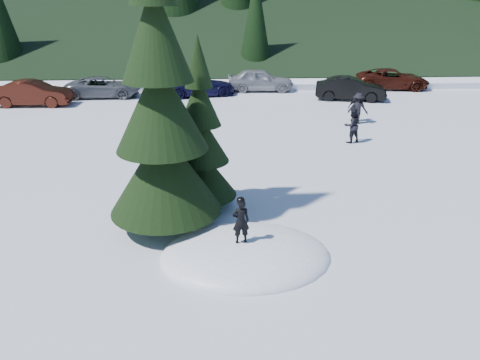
{
  "coord_description": "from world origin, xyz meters",
  "views": [
    {
      "loc": [
        -0.68,
        -10.62,
        6.47
      ],
      "look_at": [
        -0.02,
        2.66,
        1.1
      ],
      "focal_mm": 35.0,
      "sensor_mm": 36.0,
      "label": 1
    }
  ],
  "objects_px": {
    "adult_1": "(356,107)",
    "car_3": "(197,85)",
    "car_1": "(33,93)",
    "car_6": "(392,79)",
    "car_5": "(351,89)",
    "adult_2": "(358,108)",
    "spruce_tall": "(161,117)",
    "child_skier": "(241,221)",
    "adult_0": "(352,125)",
    "spruce_short": "(201,144)",
    "car_4": "(260,80)",
    "car_2": "(103,87)"
  },
  "relations": [
    {
      "from": "car_1",
      "to": "adult_1",
      "type": "bearing_deg",
      "value": -103.09
    },
    {
      "from": "car_3",
      "to": "adult_2",
      "type": "bearing_deg",
      "value": -144.56
    },
    {
      "from": "adult_0",
      "to": "adult_2",
      "type": "relative_size",
      "value": 1.0
    },
    {
      "from": "car_1",
      "to": "adult_0",
      "type": "bearing_deg",
      "value": -114.96
    },
    {
      "from": "spruce_tall",
      "to": "adult_2",
      "type": "distance_m",
      "value": 14.56
    },
    {
      "from": "spruce_short",
      "to": "child_skier",
      "type": "height_order",
      "value": "spruce_short"
    },
    {
      "from": "adult_1",
      "to": "car_4",
      "type": "xyz_separation_m",
      "value": [
        -4.37,
        8.47,
        -0.02
      ]
    },
    {
      "from": "adult_2",
      "to": "car_3",
      "type": "distance_m",
      "value": 11.42
    },
    {
      "from": "adult_0",
      "to": "car_4",
      "type": "height_order",
      "value": "adult_0"
    },
    {
      "from": "car_5",
      "to": "adult_1",
      "type": "bearing_deg",
      "value": -179.62
    },
    {
      "from": "child_skier",
      "to": "car_5",
      "type": "height_order",
      "value": "child_skier"
    },
    {
      "from": "spruce_short",
      "to": "adult_0",
      "type": "height_order",
      "value": "spruce_short"
    },
    {
      "from": "adult_1",
      "to": "car_1",
      "type": "height_order",
      "value": "adult_1"
    },
    {
      "from": "car_4",
      "to": "car_6",
      "type": "height_order",
      "value": "car_4"
    },
    {
      "from": "car_4",
      "to": "adult_2",
      "type": "bearing_deg",
      "value": -151.7
    },
    {
      "from": "spruce_tall",
      "to": "adult_0",
      "type": "height_order",
      "value": "spruce_tall"
    },
    {
      "from": "adult_2",
      "to": "car_6",
      "type": "relative_size",
      "value": 0.32
    },
    {
      "from": "adult_0",
      "to": "adult_1",
      "type": "relative_size",
      "value": 1.02
    },
    {
      "from": "adult_1",
      "to": "car_6",
      "type": "xyz_separation_m",
      "value": [
        5.1,
        8.78,
        -0.09
      ]
    },
    {
      "from": "adult_0",
      "to": "car_3",
      "type": "bearing_deg",
      "value": -75.47
    },
    {
      "from": "child_skier",
      "to": "car_6",
      "type": "bearing_deg",
      "value": -126.8
    },
    {
      "from": "adult_2",
      "to": "car_6",
      "type": "bearing_deg",
      "value": -97.15
    },
    {
      "from": "spruce_tall",
      "to": "spruce_short",
      "type": "distance_m",
      "value": 2.11
    },
    {
      "from": "child_skier",
      "to": "car_3",
      "type": "height_order",
      "value": "child_skier"
    },
    {
      "from": "car_1",
      "to": "car_4",
      "type": "relative_size",
      "value": 1.01
    },
    {
      "from": "adult_2",
      "to": "car_3",
      "type": "height_order",
      "value": "adult_2"
    },
    {
      "from": "adult_1",
      "to": "car_4",
      "type": "height_order",
      "value": "adult_1"
    },
    {
      "from": "adult_0",
      "to": "car_1",
      "type": "height_order",
      "value": "adult_0"
    },
    {
      "from": "car_1",
      "to": "car_4",
      "type": "distance_m",
      "value": 14.67
    },
    {
      "from": "car_1",
      "to": "car_6",
      "type": "relative_size",
      "value": 0.91
    },
    {
      "from": "adult_2",
      "to": "spruce_tall",
      "type": "bearing_deg",
      "value": 73.68
    },
    {
      "from": "car_1",
      "to": "car_5",
      "type": "relative_size",
      "value": 1.04
    },
    {
      "from": "spruce_tall",
      "to": "car_5",
      "type": "xyz_separation_m",
      "value": [
        10.05,
        16.99,
        -2.59
      ]
    },
    {
      "from": "car_6",
      "to": "spruce_tall",
      "type": "bearing_deg",
      "value": 152.56
    },
    {
      "from": "child_skier",
      "to": "adult_2",
      "type": "distance_m",
      "value": 14.8
    },
    {
      "from": "car_1",
      "to": "car_5",
      "type": "height_order",
      "value": "car_1"
    },
    {
      "from": "adult_1",
      "to": "child_skier",
      "type": "bearing_deg",
      "value": 48.56
    },
    {
      "from": "car_1",
      "to": "car_4",
      "type": "bearing_deg",
      "value": -73.87
    },
    {
      "from": "car_2",
      "to": "car_4",
      "type": "distance_m",
      "value": 10.58
    },
    {
      "from": "adult_0",
      "to": "adult_2",
      "type": "distance_m",
      "value": 3.51
    },
    {
      "from": "child_skier",
      "to": "car_2",
      "type": "relative_size",
      "value": 0.25
    },
    {
      "from": "car_6",
      "to": "car_4",
      "type": "bearing_deg",
      "value": 98.75
    },
    {
      "from": "adult_1",
      "to": "car_3",
      "type": "height_order",
      "value": "adult_1"
    },
    {
      "from": "child_skier",
      "to": "spruce_short",
      "type": "bearing_deg",
      "value": -80.66
    },
    {
      "from": "car_2",
      "to": "child_skier",
      "type": "bearing_deg",
      "value": -160.38
    },
    {
      "from": "child_skier",
      "to": "car_5",
      "type": "relative_size",
      "value": 0.27
    },
    {
      "from": "spruce_short",
      "to": "car_5",
      "type": "distance_m",
      "value": 18.08
    },
    {
      "from": "adult_1",
      "to": "car_5",
      "type": "distance_m",
      "value": 5.39
    },
    {
      "from": "car_4",
      "to": "car_6",
      "type": "distance_m",
      "value": 9.47
    },
    {
      "from": "car_3",
      "to": "adult_0",
      "type": "bearing_deg",
      "value": -159.14
    }
  ]
}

